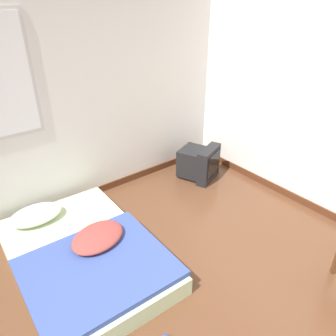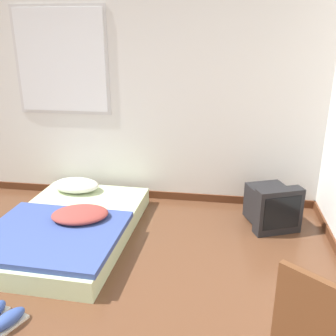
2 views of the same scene
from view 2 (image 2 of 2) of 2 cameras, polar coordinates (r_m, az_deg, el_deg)
wall_back at (r=4.34m, az=-11.45°, el=12.03°), size 7.45×0.08×2.60m
mattress_bed at (r=3.75m, az=-14.99°, el=-8.42°), size 1.23×1.80×0.32m
crt_tv at (r=3.91m, az=15.47°, el=-5.63°), size 0.56×0.58×0.46m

